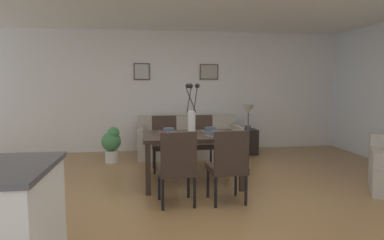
% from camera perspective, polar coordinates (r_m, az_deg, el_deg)
% --- Properties ---
extents(ground_plane, '(9.00, 9.00, 0.00)m').
position_cam_1_polar(ground_plane, '(4.50, 2.38, -12.96)').
color(ground_plane, olive).
extents(back_wall_panel, '(9.00, 0.10, 2.60)m').
position_cam_1_polar(back_wall_panel, '(7.47, -2.00, 4.89)').
color(back_wall_panel, silver).
rests_on(back_wall_panel, ground).
extents(dining_table, '(1.40, 0.98, 0.74)m').
position_cam_1_polar(dining_table, '(4.93, -0.06, -3.39)').
color(dining_table, '#33261E').
rests_on(dining_table, ground).
extents(dining_chair_near_left, '(0.47, 0.47, 0.92)m').
position_cam_1_polar(dining_chair_near_left, '(4.06, -2.52, -7.55)').
color(dining_chair_near_left, '#33261E').
rests_on(dining_chair_near_left, ground).
extents(dining_chair_near_right, '(0.45, 0.45, 0.92)m').
position_cam_1_polar(dining_chair_near_right, '(5.77, -4.62, -3.42)').
color(dining_chair_near_right, '#33261E').
rests_on(dining_chair_near_right, ground).
extents(dining_chair_far_left, '(0.47, 0.47, 0.92)m').
position_cam_1_polar(dining_chair_far_left, '(4.17, 6.19, -7.23)').
color(dining_chair_far_left, '#33261E').
rests_on(dining_chair_far_left, ground).
extents(dining_chair_far_right, '(0.45, 0.45, 0.92)m').
position_cam_1_polar(dining_chair_far_right, '(5.85, 1.65, -3.26)').
color(dining_chair_far_right, '#33261E').
rests_on(dining_chair_far_right, ground).
extents(centerpiece_vase, '(0.21, 0.23, 0.73)m').
position_cam_1_polar(centerpiece_vase, '(4.88, -0.05, 0.89)').
color(centerpiece_vase, silver).
rests_on(centerpiece_vase, dining_table).
extents(placemat_near_left, '(0.32, 0.32, 0.01)m').
position_cam_1_polar(placemat_near_left, '(4.66, -3.53, -2.85)').
color(placemat_near_left, '#4C4742').
rests_on(placemat_near_left, dining_table).
extents(bowl_near_left, '(0.17, 0.17, 0.07)m').
position_cam_1_polar(bowl_near_left, '(4.66, -3.54, -2.39)').
color(bowl_near_left, '#475166').
rests_on(bowl_near_left, dining_table).
extents(placemat_near_right, '(0.32, 0.32, 0.01)m').
position_cam_1_polar(placemat_near_right, '(5.10, -3.91, -2.06)').
color(placemat_near_right, '#4C4742').
rests_on(placemat_near_right, dining_table).
extents(bowl_near_right, '(0.17, 0.17, 0.07)m').
position_cam_1_polar(bowl_near_right, '(5.09, -3.91, -1.65)').
color(bowl_near_right, '#475166').
rests_on(bowl_near_right, dining_table).
extents(placemat_far_left, '(0.32, 0.32, 0.01)m').
position_cam_1_polar(placemat_far_left, '(4.75, 4.07, -2.68)').
color(placemat_far_left, '#4C4742').
rests_on(placemat_far_left, dining_table).
extents(bowl_far_left, '(0.17, 0.17, 0.07)m').
position_cam_1_polar(bowl_far_left, '(4.75, 4.07, -2.24)').
color(bowl_far_left, '#475166').
rests_on(bowl_far_left, dining_table).
extents(placemat_far_right, '(0.32, 0.32, 0.01)m').
position_cam_1_polar(placemat_far_right, '(5.18, 3.07, -1.93)').
color(placemat_far_right, '#4C4742').
rests_on(placemat_far_right, dining_table).
extents(bowl_far_right, '(0.17, 0.17, 0.07)m').
position_cam_1_polar(bowl_far_right, '(5.17, 3.07, -1.52)').
color(bowl_far_right, '#475166').
rests_on(bowl_far_right, dining_table).
extents(sofa, '(2.05, 0.84, 0.80)m').
position_cam_1_polar(sofa, '(6.89, -0.55, -3.77)').
color(sofa, '#A89E8E').
rests_on(sofa, ground).
extents(side_table, '(0.36, 0.36, 0.52)m').
position_cam_1_polar(side_table, '(7.15, 9.42, -3.64)').
color(side_table, black).
rests_on(side_table, ground).
extents(table_lamp, '(0.22, 0.22, 0.51)m').
position_cam_1_polar(table_lamp, '(7.07, 9.51, 1.42)').
color(table_lamp, '#4C4C51').
rests_on(table_lamp, side_table).
extents(framed_picture_left, '(0.34, 0.03, 0.36)m').
position_cam_1_polar(framed_picture_left, '(7.36, -8.50, 8.10)').
color(framed_picture_left, '#473828').
extents(framed_picture_center, '(0.41, 0.03, 0.34)m').
position_cam_1_polar(framed_picture_center, '(7.49, 2.89, 8.13)').
color(framed_picture_center, '#473828').
extents(potted_plant, '(0.36, 0.36, 0.67)m').
position_cam_1_polar(potted_plant, '(6.46, -13.44, -3.78)').
color(potted_plant, silver).
rests_on(potted_plant, ground).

